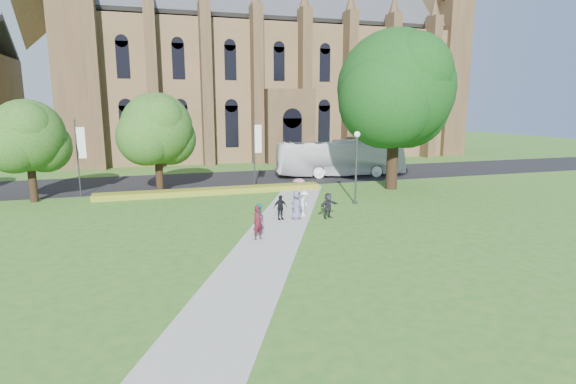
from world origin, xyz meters
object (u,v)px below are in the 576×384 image
object	(u,v)px
large_tree	(395,89)
tour_coach	(340,158)
pedestrian_0	(258,223)
streetlamp	(356,159)

from	to	relation	value
large_tree	tour_coach	world-z (taller)	large_tree
large_tree	pedestrian_0	world-z (taller)	large_tree
tour_coach	streetlamp	bearing A→B (deg)	168.94
tour_coach	pedestrian_0	xyz separation A→B (m)	(-12.92, -19.04, -0.86)
streetlamp	large_tree	xyz separation A→B (m)	(5.50, 4.50, 5.07)
streetlamp	tour_coach	bearing A→B (deg)	71.57
tour_coach	pedestrian_0	size ratio (longest dim) A/B	7.07
large_tree	pedestrian_0	distance (m)	19.62
pedestrian_0	large_tree	bearing A→B (deg)	11.08
tour_coach	pedestrian_0	world-z (taller)	tour_coach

